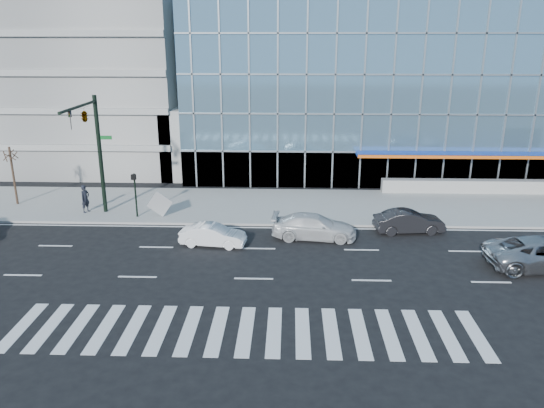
{
  "coord_description": "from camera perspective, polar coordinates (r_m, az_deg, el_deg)",
  "views": [
    {
      "loc": [
        1.79,
        -28.56,
        11.9
      ],
      "look_at": [
        0.7,
        3.0,
        1.78
      ],
      "focal_mm": 35.0,
      "sensor_mm": 36.0,
      "label": 1
    }
  ],
  "objects": [
    {
      "name": "ground",
      "position": [
        30.99,
        -1.49,
        -4.81
      ],
      "size": [
        160.0,
        160.0,
        0.0
      ],
      "primitive_type": "plane",
      "color": "black",
      "rests_on": "ground"
    },
    {
      "name": "sidewalk",
      "position": [
        38.47,
        -0.79,
        -0.13
      ],
      "size": [
        120.0,
        8.0,
        0.15
      ],
      "primitive_type": "cube",
      "color": "gray",
      "rests_on": "ground"
    },
    {
      "name": "theatre_building",
      "position": [
        56.09,
        14.91,
        12.69
      ],
      "size": [
        42.0,
        26.0,
        15.0
      ],
      "primitive_type": "cube",
      "color": "#6A95B0",
      "rests_on": "ground"
    },
    {
      "name": "parking_garage",
      "position": [
        58.78,
        -20.5,
        14.85
      ],
      "size": [
        24.0,
        24.0,
        20.0
      ],
      "primitive_type": "cube",
      "color": "gray",
      "rests_on": "ground"
    },
    {
      "name": "ramp_block",
      "position": [
        48.04,
        -7.45,
        6.95
      ],
      "size": [
        6.0,
        8.0,
        6.0
      ],
      "primitive_type": "cube",
      "color": "gray",
      "rests_on": "ground"
    },
    {
      "name": "traffic_signal",
      "position": [
        35.97,
        -19.05,
        7.63
      ],
      "size": [
        1.14,
        5.74,
        8.0
      ],
      "color": "black",
      "rests_on": "sidewalk"
    },
    {
      "name": "ped_signal_post",
      "position": [
        36.38,
        -14.54,
        1.63
      ],
      "size": [
        0.3,
        0.33,
        3.0
      ],
      "color": "black",
      "rests_on": "sidewalk"
    },
    {
      "name": "street_tree_near",
      "position": [
        41.93,
        -26.33,
        4.75
      ],
      "size": [
        1.1,
        1.1,
        4.23
      ],
      "color": "#332319",
      "rests_on": "sidewalk"
    },
    {
      "name": "silver_suv",
      "position": [
        31.61,
        27.24,
        -4.78
      ],
      "size": [
        6.15,
        3.04,
        1.68
      ],
      "primitive_type": "imported",
      "rotation": [
        0.0,
        0.0,
        1.61
      ],
      "color": "#A9AAAE",
      "rests_on": "ground"
    },
    {
      "name": "white_suv",
      "position": [
        32.38,
        4.55,
        -2.44
      ],
      "size": [
        5.27,
        2.48,
        1.49
      ],
      "primitive_type": "imported",
      "rotation": [
        0.0,
        0.0,
        1.49
      ],
      "color": "silver",
      "rests_on": "ground"
    },
    {
      "name": "white_sedan",
      "position": [
        31.42,
        -6.37,
        -3.35
      ],
      "size": [
        4.0,
        1.81,
        1.27
      ],
      "primitive_type": "imported",
      "rotation": [
        0.0,
        0.0,
        1.45
      ],
      "color": "white",
      "rests_on": "ground"
    },
    {
      "name": "dark_sedan",
      "position": [
        34.32,
        14.52,
        -1.84
      ],
      "size": [
        4.47,
        1.98,
        1.43
      ],
      "primitive_type": "imported",
      "rotation": [
        0.0,
        0.0,
        1.68
      ],
      "color": "black",
      "rests_on": "ground"
    },
    {
      "name": "pedestrian",
      "position": [
        38.69,
        -19.45,
        0.55
      ],
      "size": [
        0.72,
        0.83,
        1.93
      ],
      "primitive_type": "imported",
      "rotation": [
        0.0,
        0.0,
        1.14
      ],
      "color": "black",
      "rests_on": "sidewalk"
    },
    {
      "name": "tilted_panel",
      "position": [
        36.33,
        -11.97,
        0.01
      ],
      "size": [
        1.81,
        0.08,
        1.81
      ],
      "primitive_type": "cube",
      "rotation": [
        0.0,
        0.62,
        -0.01
      ],
      "color": "#9E9E9E",
      "rests_on": "sidewalk"
    }
  ]
}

